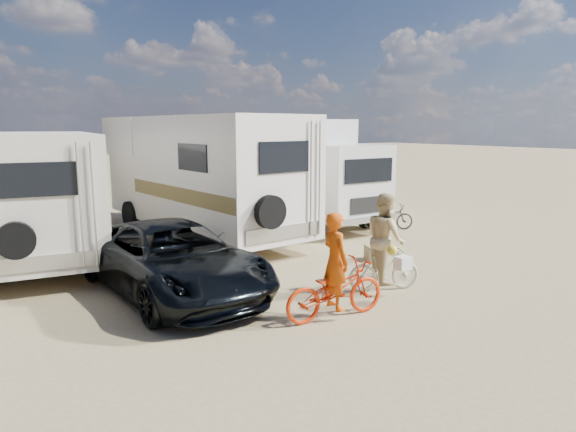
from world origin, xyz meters
TOP-DOWN VIEW (x-y plane):
  - ground at (0.00, 0.00)m, footprint 140.00×140.00m
  - rv_main at (-0.23, 7.09)m, footprint 3.38×8.44m
  - rv_left at (-4.57, 6.87)m, footprint 3.42×7.14m
  - box_truck at (3.76, 7.19)m, footprint 2.44×6.34m
  - dark_suv at (-2.89, 2.35)m, footprint 2.69×5.22m
  - bike_man at (-1.05, -0.45)m, footprint 1.97×0.84m
  - bike_woman at (0.73, 0.19)m, footprint 1.55×0.93m
  - rider_man at (-1.05, -0.45)m, footprint 0.46×0.65m
  - rider_woman at (0.73, 0.19)m, footprint 0.96×1.07m
  - bike_parked at (5.22, 4.67)m, footprint 1.65×1.27m
  - cooler at (-2.74, 2.94)m, footprint 0.58×0.45m
  - crate at (2.27, 2.10)m, footprint 0.58×0.58m

SIDE VIEW (x-z plane):
  - ground at x=0.00m, z-range 0.00..0.00m
  - crate at x=2.27m, z-range 0.00..0.36m
  - cooler at x=-2.74m, z-range 0.00..0.43m
  - bike_parked at x=5.22m, z-range 0.00..0.83m
  - bike_woman at x=0.73m, z-range 0.00..0.90m
  - bike_man at x=-1.05m, z-range 0.00..1.01m
  - dark_suv at x=-2.89m, z-range 0.00..1.41m
  - rider_man at x=-1.05m, z-range 0.00..1.68m
  - rider_woman at x=0.73m, z-range 0.00..1.81m
  - rv_left at x=-4.57m, z-range 0.00..3.13m
  - box_truck at x=3.76m, z-range 0.00..3.51m
  - rv_main at x=-0.23m, z-range 0.00..3.57m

